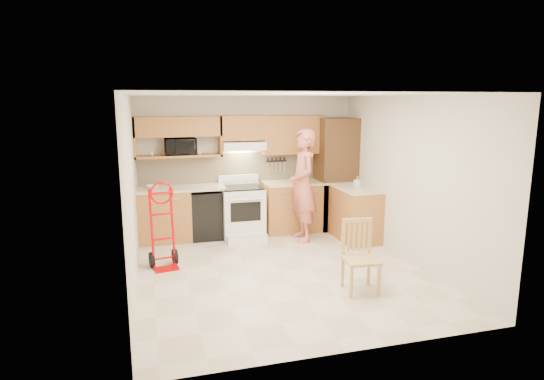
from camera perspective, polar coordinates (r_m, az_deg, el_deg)
name	(u,v)px	position (r m, az deg, el deg)	size (l,w,h in m)	color
floor	(281,272)	(6.70, 1.15, -10.16)	(4.00, 4.50, 0.02)	beige
ceiling	(282,94)	(6.24, 1.24, 11.93)	(4.00, 4.50, 0.02)	white
wall_back	(247,165)	(8.52, -3.15, 3.20)	(4.00, 0.02, 2.50)	silver
wall_front	(351,230)	(4.29, 9.86, -4.91)	(4.00, 0.02, 2.50)	silver
wall_left	(131,194)	(6.10, -17.21, -0.46)	(0.02, 4.50, 2.50)	silver
wall_right	(409,180)	(7.18, 16.76, 1.25)	(0.02, 4.50, 2.50)	silver
backsplash	(247,167)	(8.50, -3.11, 2.84)	(3.92, 0.03, 0.55)	beige
lower_cab_left	(164,216)	(8.18, -13.30, -3.13)	(0.90, 0.60, 0.90)	#A9773F
dishwasher	(207,214)	(8.24, -8.08, -3.01)	(0.60, 0.60, 0.85)	black
lower_cab_right	(294,207)	(8.58, 2.78, -2.17)	(1.14, 0.60, 0.90)	#A9773F
countertop_left	(181,188)	(8.09, -11.33, 0.21)	(1.50, 0.63, 0.04)	beige
countertop_right	(294,183)	(8.49, 2.81, 0.92)	(1.14, 0.63, 0.04)	beige
cab_return_right	(355,214)	(8.18, 10.34, -3.01)	(0.60, 1.00, 0.90)	#A9773F
countertop_return	(356,188)	(8.08, 10.46, 0.22)	(0.63, 1.00, 0.04)	beige
pantry_tall	(335,174)	(8.75, 7.93, 2.00)	(0.70, 0.60, 2.10)	#533119
upper_cab_left	(178,127)	(8.10, -11.69, 7.77)	(1.50, 0.33, 0.34)	#A9773F
upper_shelf_mw	(179,156)	(8.14, -11.55, 4.19)	(1.50, 0.33, 0.04)	#A9773F
upper_cab_center	(242,128)	(8.25, -3.76, 7.75)	(0.76, 0.33, 0.44)	#A9773F
upper_cab_right	(293,135)	(8.50, 2.58, 6.92)	(1.14, 0.33, 0.70)	#A9773F
range_hood	(243,145)	(8.21, -3.64, 5.57)	(0.76, 0.46, 0.14)	white
knife_strip	(276,164)	(8.60, 0.52, 3.22)	(0.40, 0.05, 0.29)	black
microwave	(180,146)	(8.13, -11.36, 5.35)	(0.53, 0.36, 0.29)	black
range	(243,208)	(8.14, -3.68, -2.25)	(0.74, 0.97, 1.09)	white
person	(303,185)	(7.91, 3.88, 0.57)	(0.71, 0.47, 1.96)	#C86854
hand_truck	(163,230)	(6.83, -13.41, -4.83)	(0.46, 0.42, 1.16)	#C70104
dining_chair	(361,257)	(5.97, 11.06, -8.24)	(0.42, 0.45, 0.93)	tan
soap_bottle	(357,182)	(8.03, 10.60, 1.00)	(0.09, 0.09, 0.19)	white
bowl	(153,187)	(8.07, -14.62, 0.38)	(0.23, 0.23, 0.06)	white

